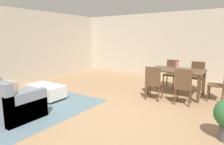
# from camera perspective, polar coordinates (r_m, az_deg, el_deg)

# --- Properties ---
(ground_plane) EXTENTS (10.80, 10.80, 0.00)m
(ground_plane) POSITION_cam_1_polar(r_m,az_deg,el_deg) (4.30, -1.73, -12.77)
(ground_plane) COLOR #9E7A56
(wall_back) EXTENTS (9.00, 0.12, 2.70)m
(wall_back) POSITION_cam_1_polar(r_m,az_deg,el_deg) (8.54, 18.25, 7.58)
(wall_back) COLOR #BCB2A0
(wall_back) RESTS_ON ground_plane
(wall_left) EXTENTS (0.12, 11.00, 2.70)m
(wall_left) POSITION_cam_1_polar(r_m,az_deg,el_deg) (7.76, -27.79, 6.68)
(wall_left) COLOR #BCB2A0
(wall_left) RESTS_ON ground_plane
(area_rug) EXTENTS (3.00, 2.80, 0.01)m
(area_rug) POSITION_cam_1_polar(r_m,az_deg,el_deg) (5.43, -23.52, -8.61)
(area_rug) COLOR slate
(area_rug) RESTS_ON ground_plane
(couch) EXTENTS (1.96, 0.87, 0.86)m
(couch) POSITION_cam_1_polar(r_m,az_deg,el_deg) (5.04, -29.72, -7.09)
(couch) COLOR slate
(couch) RESTS_ON ground_plane
(ottoman_table) EXTENTS (1.06, 0.60, 0.39)m
(ottoman_table) POSITION_cam_1_polar(r_m,az_deg,el_deg) (5.69, -18.85, -5.10)
(ottoman_table) COLOR silver
(ottoman_table) RESTS_ON ground_plane
(dining_table) EXTENTS (1.52, 0.95, 0.76)m
(dining_table) POSITION_cam_1_polar(r_m,az_deg,el_deg) (5.97, 18.30, -0.03)
(dining_table) COLOR #513823
(dining_table) RESTS_ON ground_plane
(dining_chair_near_left) EXTENTS (0.42, 0.42, 0.92)m
(dining_chair_near_left) POSITION_cam_1_polar(r_m,az_deg,el_deg) (5.32, 12.10, -2.56)
(dining_chair_near_left) COLOR #513823
(dining_chair_near_left) RESTS_ON ground_plane
(dining_chair_near_right) EXTENTS (0.43, 0.43, 0.92)m
(dining_chair_near_right) POSITION_cam_1_polar(r_m,az_deg,el_deg) (5.15, 20.18, -3.42)
(dining_chair_near_right) COLOR #513823
(dining_chair_near_right) RESTS_ON ground_plane
(dining_chair_far_left) EXTENTS (0.42, 0.42, 0.92)m
(dining_chair_far_left) POSITION_cam_1_polar(r_m,az_deg,el_deg) (6.92, 16.98, 0.19)
(dining_chair_far_left) COLOR #513823
(dining_chair_far_left) RESTS_ON ground_plane
(dining_chair_far_right) EXTENTS (0.40, 0.40, 0.92)m
(dining_chair_far_right) POSITION_cam_1_polar(r_m,az_deg,el_deg) (6.72, 23.60, -0.53)
(dining_chair_far_right) COLOR #513823
(dining_chair_far_right) RESTS_ON ground_plane
(dining_chair_head_east) EXTENTS (0.40, 0.40, 0.92)m
(dining_chair_head_east) POSITION_cam_1_polar(r_m,az_deg,el_deg) (5.83, 29.15, -2.53)
(dining_chair_head_east) COLOR #513823
(dining_chair_head_east) RESTS_ON ground_plane
(vase_centerpiece) EXTENTS (0.10, 0.10, 0.22)m
(vase_centerpiece) POSITION_cam_1_polar(r_m,az_deg,el_deg) (5.95, 18.45, 1.94)
(vase_centerpiece) COLOR #B26659
(vase_centerpiece) RESTS_ON dining_table
(book_on_ottoman) EXTENTS (0.29, 0.24, 0.03)m
(book_on_ottoman) POSITION_cam_1_polar(r_m,az_deg,el_deg) (5.73, -18.58, -3.11)
(book_on_ottoman) COLOR silver
(book_on_ottoman) RESTS_ON ottoman_table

